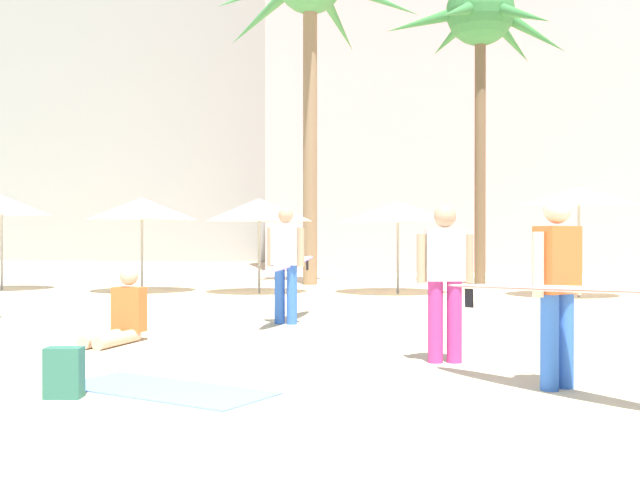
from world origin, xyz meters
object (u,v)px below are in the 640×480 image
at_px(palm_tree_left, 481,25).
at_px(cafe_umbrella_5, 259,210).
at_px(backpack, 65,373).
at_px(beach_towel, 165,390).
at_px(person_mid_right, 122,317).
at_px(cafe_umbrella_1, 579,196).
at_px(cafe_umbrella_2, 398,212).
at_px(person_far_right, 445,276).
at_px(person_near_right, 287,261).
at_px(person_near_left, 559,286).
at_px(cafe_umbrella_0, 142,209).
at_px(cafe_umbrella_3, 2,205).
at_px(palm_tree_far_left, 310,5).

bearing_deg(palm_tree_left, cafe_umbrella_5, -143.73).
relative_size(cafe_umbrella_5, backpack, 5.82).
bearing_deg(beach_towel, person_mid_right, 119.64).
relative_size(cafe_umbrella_1, cafe_umbrella_2, 0.95).
height_order(backpack, person_far_right, person_far_right).
xyz_separation_m(cafe_umbrella_1, person_near_right, (-5.24, -5.94, -1.24)).
relative_size(cafe_umbrella_1, person_near_left, 1.14).
bearing_deg(beach_towel, cafe_umbrella_2, 83.54).
distance_m(cafe_umbrella_0, backpack, 12.34).
bearing_deg(cafe_umbrella_5, cafe_umbrella_1, -0.25).
bearing_deg(backpack, beach_towel, -67.52).
relative_size(palm_tree_left, person_near_left, 3.73).
bearing_deg(cafe_umbrella_3, beach_towel, -53.61).
bearing_deg(person_far_right, cafe_umbrella_5, -166.06).
distance_m(beach_towel, person_mid_right, 3.26).
distance_m(cafe_umbrella_0, cafe_umbrella_2, 6.00).
height_order(person_mid_right, person_far_right, person_far_right).
bearing_deg(cafe_umbrella_0, cafe_umbrella_5, 2.12).
xyz_separation_m(cafe_umbrella_0, person_near_right, (4.67, -5.87, -1.02)).
height_order(cafe_umbrella_1, beach_towel, cafe_umbrella_1).
relative_size(cafe_umbrella_0, cafe_umbrella_2, 0.97).
relative_size(cafe_umbrella_0, beach_towel, 1.33).
distance_m(cafe_umbrella_0, person_mid_right, 9.02).
bearing_deg(person_far_right, person_near_left, 24.13).
xyz_separation_m(cafe_umbrella_3, person_near_left, (11.66, -10.77, -1.16)).
bearing_deg(backpack, person_near_right, -15.23).
relative_size(palm_tree_left, backpack, 19.66).
relative_size(cafe_umbrella_5, person_far_right, 1.47).
xyz_separation_m(palm_tree_left, cafe_umbrella_0, (-7.99, -3.91, -5.02)).
relative_size(cafe_umbrella_0, cafe_umbrella_1, 1.02).
height_order(beach_towel, person_near_left, person_near_left).
bearing_deg(cafe_umbrella_1, palm_tree_far_left, 153.10).
relative_size(cafe_umbrella_3, person_near_right, 0.83).
distance_m(person_near_right, person_far_right, 4.14).
bearing_deg(person_near_left, cafe_umbrella_0, 173.65).
distance_m(beach_towel, backpack, 0.85).
bearing_deg(cafe_umbrella_3, person_far_right, -41.22).
height_order(cafe_umbrella_0, cafe_umbrella_3, cafe_umbrella_3).
xyz_separation_m(cafe_umbrella_3, beach_towel, (8.29, -11.25, -2.07)).
relative_size(cafe_umbrella_1, person_far_right, 1.51).
bearing_deg(palm_tree_far_left, cafe_umbrella_0, -135.57).
height_order(cafe_umbrella_2, person_near_right, cafe_umbrella_2).
distance_m(palm_tree_left, cafe_umbrella_3, 13.18).
xyz_separation_m(palm_tree_left, person_mid_right, (-4.94, -12.23, -6.66)).
distance_m(cafe_umbrella_2, person_far_right, 9.87).
bearing_deg(palm_tree_left, palm_tree_far_left, -173.18).
distance_m(person_near_left, person_mid_right, 5.52).
distance_m(cafe_umbrella_5, beach_towel, 11.56).
xyz_separation_m(cafe_umbrella_0, cafe_umbrella_1, (9.91, 0.07, 0.22)).
xyz_separation_m(cafe_umbrella_0, backpack, (3.94, -11.57, -1.76)).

